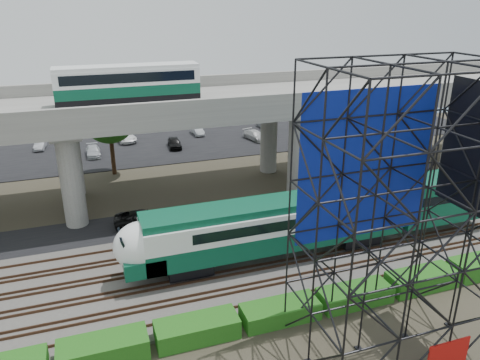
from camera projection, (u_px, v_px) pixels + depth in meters
name	position (u px, v px, depth m)	size (l,w,h in m)	color
ground	(240.00, 283.00, 30.99)	(140.00, 140.00, 0.00)	#474233
ballast_bed	(231.00, 266.00, 32.72)	(90.00, 12.00, 0.20)	slate
service_road	(200.00, 217.00, 40.23)	(90.00, 5.00, 0.08)	black
parking_lot	(155.00, 143.00, 60.93)	(90.00, 18.00, 0.08)	black
harbor_water	(134.00, 108.00, 80.32)	(140.00, 40.00, 0.03)	#425B6D
rail_tracks	(231.00, 264.00, 32.65)	(90.00, 9.52, 0.16)	#472D1E
commuter_train	(305.00, 219.00, 33.43)	(29.30, 3.06, 4.30)	black
overpass	(178.00, 110.00, 42.01)	(80.00, 12.00, 12.40)	#9E9B93
scaffold_tower	(399.00, 220.00, 22.93)	(9.36, 6.36, 15.00)	black
hedge_strip	(280.00, 311.00, 27.31)	(34.60, 1.80, 1.20)	#155714
trees	(132.00, 143.00, 41.80)	(40.94, 16.94, 7.69)	#382314
suv	(143.00, 219.00, 38.40)	(2.16, 4.70, 1.30)	black
parked_cars	(159.00, 139.00, 60.49)	(38.36, 9.65, 1.28)	silver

